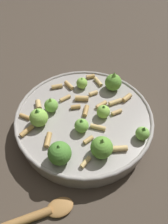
% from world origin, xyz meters
% --- Properties ---
extents(ground_plane, '(2.40, 2.40, 0.00)m').
position_xyz_m(ground_plane, '(0.00, 0.00, 0.00)').
color(ground_plane, '#42382D').
extents(cooking_pan, '(0.32, 0.32, 0.10)m').
position_xyz_m(cooking_pan, '(0.00, -0.00, 0.03)').
color(cooking_pan, '#9E9993').
rests_on(cooking_pan, ground).
extents(wooden_spoon, '(0.04, 0.24, 0.02)m').
position_xyz_m(wooden_spoon, '(0.16, -0.19, 0.01)').
color(wooden_spoon, '#9E703D').
rests_on(wooden_spoon, ground).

